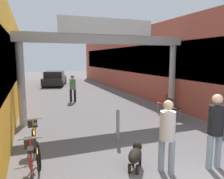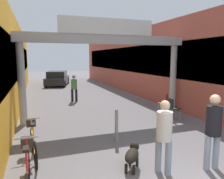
% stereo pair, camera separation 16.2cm
% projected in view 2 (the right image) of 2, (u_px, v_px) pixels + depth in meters
% --- Properties ---
extents(storefront_right, '(3.00, 26.00, 4.43)m').
position_uv_depth(storefront_right, '(153.00, 62.00, 15.53)').
color(storefront_right, '#B25142').
rests_on(storefront_right, ground_plane).
extents(arcade_sign_gateway, '(7.40, 0.47, 4.13)m').
position_uv_depth(arcade_sign_gateway, '(106.00, 49.00, 9.08)').
color(arcade_sign_gateway, '#B2B2B2').
rests_on(arcade_sign_gateway, ground_plane).
extents(pedestrian_with_dog, '(0.47, 0.47, 1.65)m').
position_uv_depth(pedestrian_with_dog, '(164.00, 132.00, 4.74)').
color(pedestrian_with_dog, '#8C9EB2').
rests_on(pedestrian_with_dog, ground_plane).
extents(pedestrian_companion, '(0.39, 0.36, 1.75)m').
position_uv_depth(pedestrian_companion, '(213.00, 127.00, 4.91)').
color(pedestrian_companion, '#8C9EB2').
rests_on(pedestrian_companion, ground_plane).
extents(pedestrian_carrying_crate, '(0.45, 0.45, 1.56)m').
position_uv_depth(pedestrian_carrying_crate, '(74.00, 87.00, 12.70)').
color(pedestrian_carrying_crate, black).
rests_on(pedestrian_carrying_crate, ground_plane).
extents(dog_on_leash, '(0.64, 0.74, 0.54)m').
position_uv_depth(dog_on_leash, '(132.00, 154.00, 5.03)').
color(dog_on_leash, black).
rests_on(dog_on_leash, ground_plane).
extents(bicycle_red_nearest, '(0.46, 1.69, 0.98)m').
position_uv_depth(bicycle_red_nearest, '(28.00, 170.00, 4.14)').
color(bicycle_red_nearest, black).
rests_on(bicycle_red_nearest, ground_plane).
extents(bicycle_orange_second, '(0.46, 1.69, 0.98)m').
position_uv_depth(bicycle_orange_second, '(33.00, 142.00, 5.53)').
color(bicycle_orange_second, black).
rests_on(bicycle_orange_second, ground_plane).
extents(bollard_post_metal, '(0.10, 0.10, 1.03)m').
position_uv_depth(bollard_post_metal, '(117.00, 125.00, 6.60)').
color(bollard_post_metal, gray).
rests_on(bollard_post_metal, ground_plane).
extents(cafe_chair_black_nearer, '(0.45, 0.45, 0.89)m').
position_uv_depth(cafe_chair_black_nearer, '(173.00, 107.00, 9.04)').
color(cafe_chair_black_nearer, gray).
rests_on(cafe_chair_black_nearer, ground_plane).
extents(cafe_chair_red_farther, '(0.56, 0.56, 0.89)m').
position_uv_depth(cafe_chair_red_farther, '(165.00, 102.00, 10.05)').
color(cafe_chair_red_farther, gray).
rests_on(cafe_chair_red_farther, ground_plane).
extents(parked_car_black, '(2.67, 4.31, 1.33)m').
position_uv_depth(parked_car_black, '(57.00, 78.00, 20.27)').
color(parked_car_black, black).
rests_on(parked_car_black, ground_plane).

